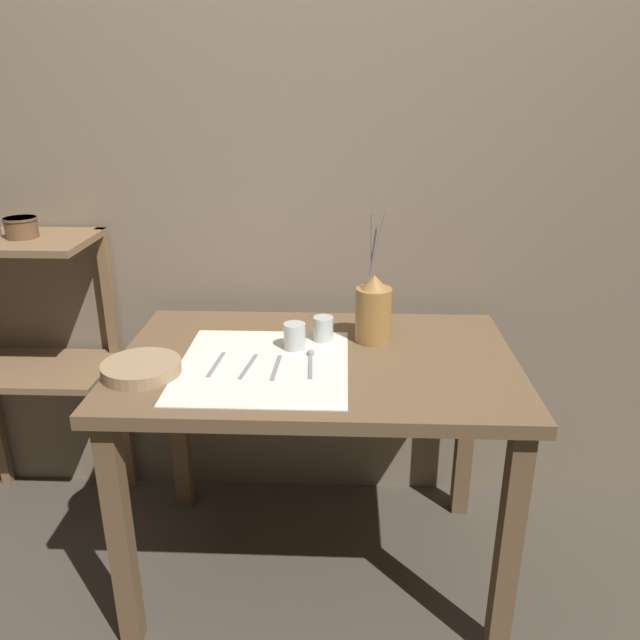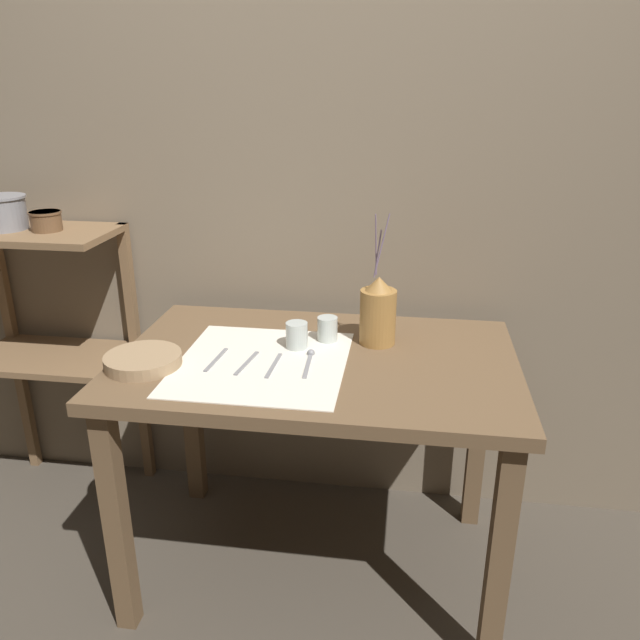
# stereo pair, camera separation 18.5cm
# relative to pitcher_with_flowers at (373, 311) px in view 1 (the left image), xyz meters

# --- Properties ---
(ground_plane) EXTENTS (12.00, 12.00, 0.00)m
(ground_plane) POSITION_rel_pitcher_with_flowers_xyz_m (-0.17, -0.14, -0.90)
(ground_plane) COLOR #473F35
(stone_wall_back) EXTENTS (7.00, 0.06, 2.40)m
(stone_wall_back) POSITION_rel_pitcher_with_flowers_xyz_m (-0.17, 0.36, 0.30)
(stone_wall_back) COLOR #7A6B56
(stone_wall_back) RESTS_ON ground_plane
(wooden_table) EXTENTS (1.20, 0.77, 0.80)m
(wooden_table) POSITION_rel_pitcher_with_flowers_xyz_m (-0.17, -0.14, -0.21)
(wooden_table) COLOR brown
(wooden_table) RESTS_ON ground_plane
(wooden_shelf_unit) EXTENTS (0.57, 0.34, 1.09)m
(wooden_shelf_unit) POSITION_rel_pitcher_with_flowers_xyz_m (-1.23, 0.18, -0.13)
(wooden_shelf_unit) COLOR brown
(wooden_shelf_unit) RESTS_ON ground_plane
(linen_cloth) EXTENTS (0.50, 0.53, 0.00)m
(linen_cloth) POSITION_rel_pitcher_with_flowers_xyz_m (-0.33, -0.21, -0.10)
(linen_cloth) COLOR silver
(linen_cloth) RESTS_ON wooden_table
(pitcher_with_flowers) EXTENTS (0.11, 0.11, 0.42)m
(pitcher_with_flowers) POSITION_rel_pitcher_with_flowers_xyz_m (0.00, 0.00, 0.00)
(pitcher_with_flowers) COLOR olive
(pitcher_with_flowers) RESTS_ON wooden_table
(wooden_bowl) EXTENTS (0.22, 0.22, 0.04)m
(wooden_bowl) POSITION_rel_pitcher_with_flowers_xyz_m (-0.67, -0.28, -0.08)
(wooden_bowl) COLOR #9E7F5B
(wooden_bowl) RESTS_ON wooden_table
(glass_tumbler_near) EXTENTS (0.07, 0.07, 0.08)m
(glass_tumbler_near) POSITION_rel_pitcher_with_flowers_xyz_m (-0.25, -0.08, -0.06)
(glass_tumbler_near) COLOR #B7C1BC
(glass_tumbler_near) RESTS_ON wooden_table
(glass_tumbler_far) EXTENTS (0.06, 0.06, 0.08)m
(glass_tumbler_far) POSITION_rel_pitcher_with_flowers_xyz_m (-0.16, -0.01, -0.06)
(glass_tumbler_far) COLOR #B7C1BC
(glass_tumbler_far) RESTS_ON wooden_table
(fork_outer) EXTENTS (0.03, 0.17, 0.00)m
(fork_outer) POSITION_rel_pitcher_with_flowers_xyz_m (-0.47, -0.21, -0.10)
(fork_outer) COLOR gray
(fork_outer) RESTS_ON wooden_table
(fork_inner) EXTENTS (0.04, 0.17, 0.00)m
(fork_inner) POSITION_rel_pitcher_with_flowers_xyz_m (-0.37, -0.22, -0.10)
(fork_inner) COLOR gray
(fork_inner) RESTS_ON wooden_table
(knife_center) EXTENTS (0.02, 0.17, 0.00)m
(knife_center) POSITION_rel_pitcher_with_flowers_xyz_m (-0.29, -0.23, -0.10)
(knife_center) COLOR gray
(knife_center) RESTS_ON wooden_table
(spoon_inner) EXTENTS (0.03, 0.18, 0.02)m
(spoon_inner) POSITION_rel_pitcher_with_flowers_xyz_m (-0.19, -0.16, -0.10)
(spoon_inner) COLOR gray
(spoon_inner) RESTS_ON wooden_table
(metal_pot_small) EXTENTS (0.11, 0.11, 0.07)m
(metal_pot_small) POSITION_rel_pitcher_with_flowers_xyz_m (-1.17, 0.14, 0.23)
(metal_pot_small) COLOR brown
(metal_pot_small) RESTS_ON wooden_shelf_unit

